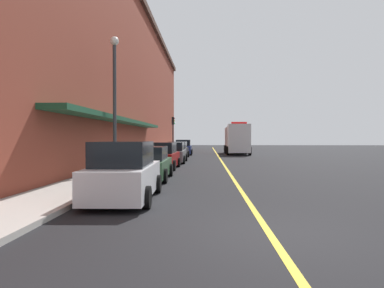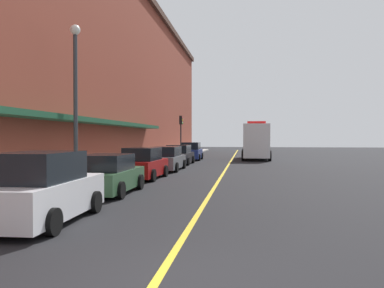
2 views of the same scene
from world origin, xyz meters
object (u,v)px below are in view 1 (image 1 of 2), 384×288
Objects in this scene: parked_car_2 at (163,156)px; traffic_light_near at (173,128)px; parked_car_3 at (173,153)px; parking_meter_2 at (122,156)px; parked_car_5 at (184,148)px; street_lamp_left at (115,90)px; box_truck at (237,139)px; parking_meter_3 at (159,148)px; parked_car_4 at (178,150)px; parked_car_1 at (148,164)px; parked_car_0 at (125,173)px; parking_meter_1 at (159,148)px; parking_meter_0 at (114,158)px.

traffic_light_near is at bearing 5.54° from parked_car_2.
parking_meter_2 is at bearing 171.79° from parked_car_3.
street_lamp_left is (-2.07, -21.12, 3.59)m from parked_car_5.
box_truck is (6.43, 19.34, 0.98)m from parked_car_2.
parked_car_3 is at bearing 0.01° from parked_car_2.
box_truck is 6.34× the size of parking_meter_3.
parked_car_4 is 16.05m from parking_meter_2.
parked_car_0 is at bearing -178.66° from parked_car_1.
parking_meter_1 is (-7.73, -11.92, -0.71)m from box_truck.
parked_car_5 reaches higher than parking_meter_1.
parked_car_1 is 25.54m from box_truck.
parking_meter_0 is at bearing 175.50° from parked_car_5.
parked_car_1 is at bearing -84.12° from parking_meter_1.
box_truck is at bearing 70.41° from street_lamp_left.
parking_meter_2 is 24.19m from traffic_light_near.
parking_meter_0 is at bearing 127.40° from parked_car_1.
parked_car_5 is (0.16, 22.40, 0.07)m from parked_car_1.
parked_car_0 is at bearing -179.97° from parked_car_3.
traffic_light_near reaches higher than parking_meter_0.
traffic_light_near reaches higher than box_truck.
parked_car_5 is (0.16, 5.97, 0.06)m from parked_car_4.
box_truck reaches higher than parking_meter_1.
parked_car_2 is 5.77m from street_lamp_left.
parked_car_0 reaches higher than parked_car_4.
parked_car_5 reaches higher than parked_car_3.
parked_car_5 is at bearing 81.29° from parking_meter_1.
parked_car_3 is at bearing -54.66° from parking_meter_3.
street_lamp_left is at bearing 55.69° from parked_car_1.
parked_car_3 is 2.58m from parking_meter_1.
parked_car_0 is 3.26× the size of parking_meter_2.
box_truck is (6.26, 14.02, 1.01)m from parked_car_3.
box_truck is at bearing -37.08° from parked_car_4.
box_truck reaches higher than parked_car_1.
parked_car_1 is (-0.17, 5.13, -0.12)m from parked_car_0.
parking_meter_3 is (-1.31, 7.40, 0.28)m from parked_car_2.
traffic_light_near is at bearing 9.52° from parked_car_4.
parked_car_4 is at bearing 1.76° from parked_car_2.
parked_car_2 is 3.14× the size of parking_meter_1.
parked_car_5 is 3.22× the size of parking_meter_0.
parked_car_5 reaches higher than parked_car_2.
parked_car_4 reaches higher than parking_meter_0.
parked_car_1 is 3.19× the size of parking_meter_3.
traffic_light_near is (0.06, 11.78, 2.10)m from parking_meter_3.
parked_car_3 is at bearing 77.56° from street_lamp_left.
box_truck is (6.42, 24.70, 1.03)m from parked_car_1.
parked_car_3 reaches higher than parked_car_1.
parking_meter_0 is 13.80m from parking_meter_1.
box_truck is 14.23m from parking_meter_1.
parked_car_1 is 0.99× the size of parked_car_5.
parked_car_1 is at bearing -84.11° from parking_meter_3.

